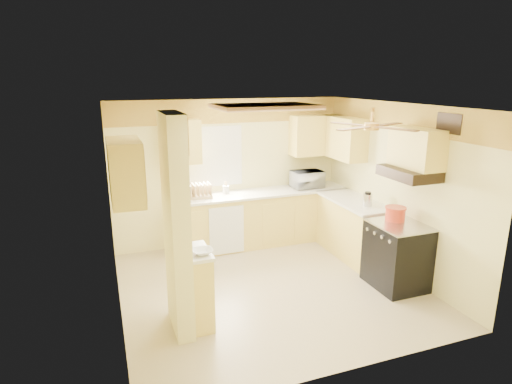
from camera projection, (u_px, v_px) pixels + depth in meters
name	position (u px, v px, depth m)	size (l,w,h in m)	color
floor	(270.00, 287.00, 5.99)	(4.00, 4.00, 0.00)	tan
ceiling	(272.00, 106.00, 5.34)	(4.00, 4.00, 0.00)	white
wall_back	(230.00, 173.00, 7.39)	(4.00, 4.00, 0.00)	#EADE8F
wall_front	(348.00, 256.00, 3.94)	(4.00, 4.00, 0.00)	#EADE8F
wall_left	(113.00, 218.00, 5.00)	(3.80, 3.80, 0.00)	#EADE8F
wall_right	(396.00, 189.00, 6.33)	(3.80, 3.80, 0.00)	#EADE8F
wallpaper_border	(229.00, 111.00, 7.09)	(4.00, 0.02, 0.40)	#FDDA4A
partition_column	(177.00, 227.00, 4.72)	(0.20, 0.70, 2.50)	#EADE8F
partition_ledge	(199.00, 289.00, 5.00)	(0.25, 0.55, 0.90)	#D8C65B
ledge_top	(197.00, 252.00, 4.88)	(0.28, 0.58, 0.04)	white
lower_cabinets_back	(263.00, 218.00, 7.49)	(3.00, 0.60, 0.90)	#D8C65B
lower_cabinets_right	(353.00, 229.00, 6.98)	(0.60, 1.40, 0.90)	#D8C65B
countertop_back	(263.00, 193.00, 7.36)	(3.04, 0.64, 0.04)	white
countertop_right	(354.00, 201.00, 6.86)	(0.64, 1.44, 0.04)	white
dishwasher_panel	(227.00, 230.00, 6.96)	(0.58, 0.02, 0.80)	white
window	(216.00, 156.00, 7.21)	(0.92, 0.02, 1.02)	white
upper_cab_back_left	(181.00, 142.00, 6.79)	(0.60, 0.35, 0.70)	#D8C65B
upper_cab_back_right	(316.00, 135.00, 7.59)	(0.90, 0.35, 0.70)	#D8C65B
upper_cab_right	(343.00, 138.00, 7.25)	(0.35, 1.00, 0.70)	#D8C65B
upper_cab_left_wall	(126.00, 172.00, 4.68)	(0.35, 0.75, 0.70)	#D8C65B
upper_cab_over_stove	(416.00, 148.00, 5.59)	(0.35, 0.76, 0.52)	#D8C65B
stove	(397.00, 255.00, 5.93)	(0.68, 0.77, 0.92)	black
range_hood	(409.00, 173.00, 5.65)	(0.50, 0.76, 0.14)	black
poster_menu	(184.00, 173.00, 4.60)	(0.02, 0.42, 0.57)	black
poster_nashville	(187.00, 230.00, 4.77)	(0.02, 0.42, 0.57)	black
ceiling_light_panel	(265.00, 107.00, 5.84)	(1.35, 0.95, 0.06)	brown
ceiling_fan	(372.00, 126.00, 5.09)	(1.15, 1.15, 0.26)	gold
vent_grate	(449.00, 123.00, 5.23)	(0.02, 0.40, 0.25)	black
microwave	(307.00, 179.00, 7.60)	(0.54, 0.36, 0.30)	white
bowl	(203.00, 252.00, 4.76)	(0.23, 0.23, 0.06)	white
dutch_oven	(395.00, 214.00, 5.94)	(0.29, 0.29, 0.19)	red
kettle	(368.00, 199.00, 6.52)	(0.14, 0.14, 0.22)	silver
dish_rack	(199.00, 192.00, 6.99)	(0.41, 0.31, 0.22)	tan
utensil_crock	(226.00, 189.00, 7.22)	(0.11, 0.11, 0.21)	white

